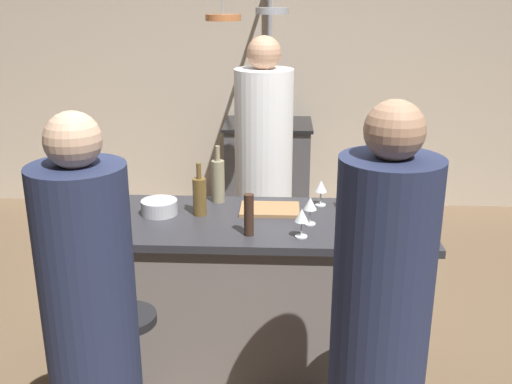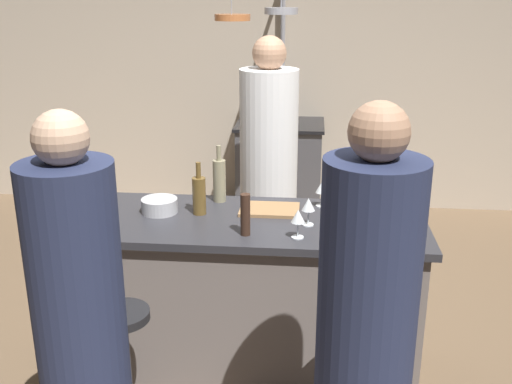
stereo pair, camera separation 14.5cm
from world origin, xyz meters
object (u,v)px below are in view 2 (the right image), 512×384
object	(u,v)px
guest_right	(364,347)
wine_bottle_red	(356,194)
wine_bottle_white	(219,180)
mixing_bowl_blue	(363,218)
wine_bottle_rose	(394,217)
chef	(268,184)
wine_glass_near_left_guest	(308,206)
wine_glass_by_chef	(322,188)
wine_glass_near_right_guest	(298,218)
bar_stool_left	(125,370)
stove_range	(279,170)
cutting_board	(270,210)
wine_bottle_amber	(199,195)
pepper_mill	(245,215)
guest_left	(82,337)
mixing_bowl_steel	(160,206)
bar_stool_right	(358,383)

from	to	relation	value
guest_right	wine_bottle_red	bearing A→B (deg)	88.61
wine_bottle_white	mixing_bowl_blue	world-z (taller)	wine_bottle_white
wine_bottle_rose	chef	bearing A→B (deg)	122.68
guest_right	wine_glass_near_left_guest	xyz separation A→B (m)	(-0.22, 0.92, 0.21)
wine_glass_by_chef	wine_bottle_white	bearing A→B (deg)	176.58
guest_right	chef	bearing A→B (deg)	105.18
wine_bottle_rose	wine_glass_near_right_guest	size ratio (longest dim) A/B	2.07
bar_stool_left	mixing_bowl_blue	bearing A→B (deg)	28.74
stove_range	wine_glass_near_right_guest	distance (m)	2.74
cutting_board	wine_glass_by_chef	xyz separation A→B (m)	(0.28, 0.10, 0.10)
stove_range	mixing_bowl_blue	bearing A→B (deg)	-77.09
wine_bottle_white	wine_bottle_rose	world-z (taller)	wine_bottle_white
wine_bottle_amber	mixing_bowl_blue	size ratio (longest dim) A/B	2.02
chef	wine_glass_near_left_guest	size ratio (longest dim) A/B	12.17
bar_stool_left	wine_bottle_white	bearing A→B (deg)	70.42
stove_range	pepper_mill	bearing A→B (deg)	-90.37
wine_bottle_rose	wine_glass_near_left_guest	world-z (taller)	wine_bottle_rose
guest_left	wine_glass_near_right_guest	xyz separation A→B (m)	(0.81, 0.74, 0.24)
wine_bottle_red	mixing_bowl_blue	distance (m)	0.17
wine_glass_near_right_guest	mixing_bowl_steel	xyz separation A→B (m)	(-0.75, 0.28, -0.07)
pepper_mill	mixing_bowl_blue	world-z (taller)	pepper_mill
cutting_board	wine_bottle_red	world-z (taller)	wine_bottle_red
cutting_board	mixing_bowl_blue	world-z (taller)	mixing_bowl_blue
pepper_mill	wine_bottle_amber	size ratio (longest dim) A/B	0.73
mixing_bowl_steel	wine_bottle_red	bearing A→B (deg)	4.06
bar_stool_left	pepper_mill	bearing A→B (deg)	38.35
bar_stool_left	wine_bottle_rose	xyz separation A→B (m)	(1.23, 0.41, 0.64)
pepper_mill	mixing_bowl_blue	bearing A→B (deg)	18.44
stove_range	wine_glass_by_chef	distance (m)	2.32
wine_bottle_red	wine_bottle_amber	world-z (taller)	wine_bottle_red
chef	cutting_board	world-z (taller)	chef
wine_bottle_white	wine_bottle_amber	world-z (taller)	wine_bottle_white
pepper_mill	wine_bottle_amber	distance (m)	0.38
bar_stool_right	wine_bottle_white	distance (m)	1.33
chef	wine_bottle_red	xyz separation A→B (m)	(0.52, -0.72, 0.19)
mixing_bowl_blue	wine_bottle_white	bearing A→B (deg)	160.15
cutting_board	wine_bottle_white	world-z (taller)	wine_bottle_white
guest_left	mixing_bowl_blue	distance (m)	1.49
mixing_bowl_steel	bar_stool_left	bearing A→B (deg)	-91.79
wine_bottle_white	guest_left	bearing A→B (deg)	-105.86
bar_stool_right	wine_bottle_rose	distance (m)	0.78
guest_right	mixing_bowl_blue	distance (m)	0.97
guest_left	guest_right	xyz separation A→B (m)	(1.08, -0.00, 0.02)
wine_glass_near_left_guest	stove_range	bearing A→B (deg)	96.49
guest_right	wine_bottle_red	distance (m)	1.12
wine_bottle_amber	wine_glass_by_chef	distance (m)	0.67
wine_glass_near_left_guest	wine_glass_near_right_guest	distance (m)	0.18
bar_stool_left	cutting_board	bearing A→B (deg)	50.86
chef	wine_bottle_amber	size ratio (longest dim) A/B	6.22
bar_stool_left	wine_glass_near_right_guest	distance (m)	1.07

